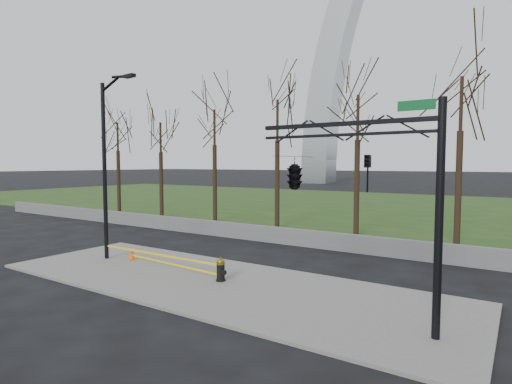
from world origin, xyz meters
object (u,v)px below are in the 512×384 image
Objects in this scene: fire_hydrant at (221,270)px; street_light at (107,157)px; traffic_signal_mast at (318,173)px; traffic_cone at (132,253)px.

street_light reaches higher than fire_hydrant.
traffic_signal_mast reaches higher than fire_hydrant.
traffic_signal_mast is at bearing -0.69° from street_light.
street_light is 10.76m from traffic_signal_mast.
street_light is (-0.97, -0.45, 4.28)m from traffic_cone.
fire_hydrant is at bearing 168.66° from traffic_signal_mast.
traffic_signal_mast is at bearing -8.28° from traffic_cone.
fire_hydrant is 0.11× the size of street_light.
traffic_cone is 0.08× the size of street_light.
street_light reaches higher than traffic_cone.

